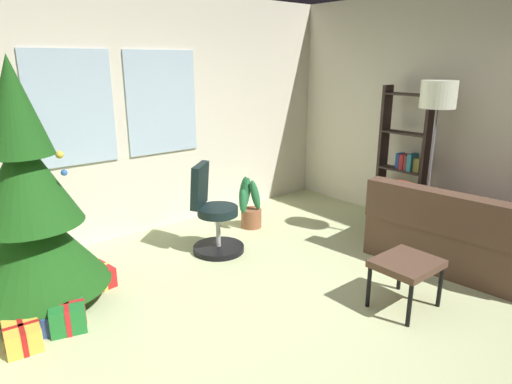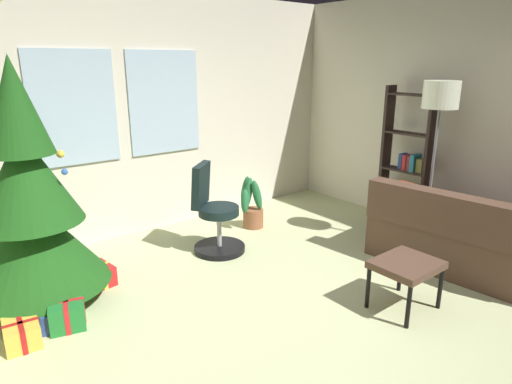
% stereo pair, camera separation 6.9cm
% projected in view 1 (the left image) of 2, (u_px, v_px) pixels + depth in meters
% --- Properties ---
extents(ground_plane, '(5.27, 5.33, 0.10)m').
position_uv_depth(ground_plane, '(313.00, 321.00, 3.67)').
color(ground_plane, '#BFC891').
extents(wall_back_with_windows, '(5.27, 0.12, 2.81)m').
position_uv_depth(wall_back_with_windows, '(149.00, 114.00, 5.24)').
color(wall_back_with_windows, beige).
rests_on(wall_back_with_windows, ground_plane).
extents(wall_right_with_frames, '(0.12, 5.33, 2.81)m').
position_uv_depth(wall_right_with_frames, '(485.00, 119.00, 4.89)').
color(wall_right_with_frames, beige).
rests_on(wall_right_with_frames, ground_plane).
extents(couch, '(1.79, 1.78, 0.84)m').
position_uv_depth(couch, '(476.00, 236.00, 4.53)').
color(couch, brown).
rests_on(couch, ground_plane).
extents(footstool, '(0.53, 0.45, 0.43)m').
position_uv_depth(footstool, '(407.00, 266.00, 3.69)').
color(footstool, brown).
rests_on(footstool, ground_plane).
extents(holiday_tree, '(1.17, 1.17, 2.56)m').
position_uv_depth(holiday_tree, '(30.00, 210.00, 3.62)').
color(holiday_tree, '#4C331E').
rests_on(holiday_tree, ground_plane).
extents(gift_box_red, '(0.28, 0.33, 0.19)m').
position_uv_depth(gift_box_red, '(97.00, 276.00, 4.11)').
color(gift_box_red, red).
rests_on(gift_box_red, ground_plane).
extents(gift_box_green, '(0.33, 0.35, 0.22)m').
position_uv_depth(gift_box_green, '(68.00, 315.00, 3.46)').
color(gift_box_green, '#1E722D').
rests_on(gift_box_green, ground_plane).
extents(gift_box_gold, '(0.27, 0.32, 0.19)m').
position_uv_depth(gift_box_gold, '(22.00, 336.00, 3.23)').
color(gift_box_gold, gold).
rests_on(gift_box_gold, ground_plane).
extents(gift_box_blue, '(0.28, 0.29, 0.17)m').
position_uv_depth(gift_box_blue, '(58.00, 320.00, 3.45)').
color(gift_box_blue, '#2D4C99').
rests_on(gift_box_blue, ground_plane).
extents(office_chair, '(0.59, 0.60, 0.98)m').
position_uv_depth(office_chair, '(213.00, 218.00, 4.79)').
color(office_chair, black).
rests_on(office_chair, ground_plane).
extents(bookshelf, '(0.18, 0.64, 1.74)m').
position_uv_depth(bookshelf, '(403.00, 166.00, 5.49)').
color(bookshelf, '#302420').
rests_on(bookshelf, ground_plane).
extents(floor_lamp, '(0.36, 0.36, 1.83)m').
position_uv_depth(floor_lamp, '(437.00, 107.00, 4.58)').
color(floor_lamp, slate).
rests_on(floor_lamp, ground_plane).
extents(potted_plant, '(0.37, 0.38, 0.67)m').
position_uv_depth(potted_plant, '(249.00, 207.00, 5.51)').
color(potted_plant, '#925638').
rests_on(potted_plant, ground_plane).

